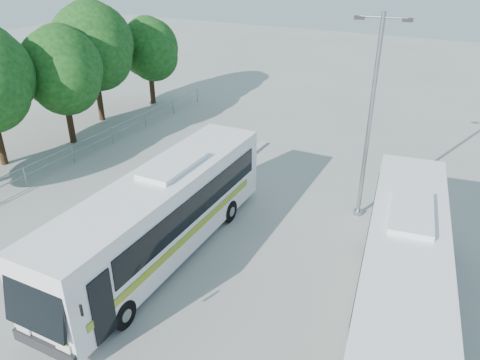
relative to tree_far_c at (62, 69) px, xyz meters
The scene contains 9 objects.
ground 13.82m from the tree_far_c, 22.81° to the right, with size 100.00×100.00×0.00m, color #9F9F9A.
kerb_divider 11.12m from the tree_far_c, 17.50° to the right, with size 0.40×16.00×0.15m, color #B2B2AD.
railing 4.25m from the tree_far_c, 27.35° to the right, with size 0.06×22.00×1.00m.
tree_far_c is the anchor object (origin of this frame).
tree_far_d 3.93m from the tree_far_c, 107.83° to the left, with size 5.62×5.30×7.33m.
tree_far_e 8.22m from the tree_far_c, 93.54° to the left, with size 4.54×4.28×5.92m.
coach_main 13.14m from the tree_far_c, 30.37° to the right, with size 2.56×11.30×3.12m.
coach_adjacent 20.26m from the tree_far_c, 16.46° to the right, with size 3.74×11.05×3.01m.
lamppost 16.67m from the tree_far_c, ahead, with size 2.00×0.42×8.16m.
Camera 1 is at (8.09, -12.65, 10.20)m, focal length 35.00 mm.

